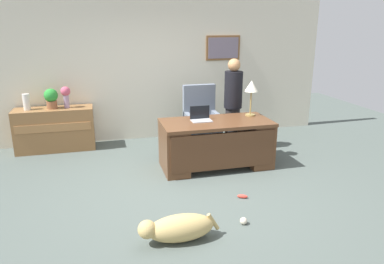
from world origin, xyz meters
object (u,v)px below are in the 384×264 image
(person_standing, at_px, (233,104))
(vase_empty, at_px, (26,102))
(desk_lamp, at_px, (251,88))
(credenza, at_px, (55,129))
(laptop, at_px, (201,117))
(dog_toy_ball, at_px, (244,221))
(dog_toy_bone, at_px, (242,196))
(armchair, at_px, (201,121))
(vase_with_flowers, at_px, (66,94))
(potted_plant, at_px, (51,98))
(desk, at_px, (216,143))
(dog_lying, at_px, (178,228))

(person_standing, xyz_separation_m, vase_empty, (-3.55, 0.82, 0.06))
(desk_lamp, bearing_deg, credenza, 157.73)
(laptop, bearing_deg, dog_toy_ball, -90.33)
(person_standing, distance_m, dog_toy_bone, 2.12)
(person_standing, relative_size, dog_toy_bone, 11.87)
(armchair, xyz_separation_m, vase_with_flowers, (-2.37, 0.57, 0.51))
(vase_with_flowers, xyz_separation_m, dog_toy_bone, (2.34, -2.70, -1.00))
(potted_plant, relative_size, dog_toy_bone, 2.57)
(vase_empty, bearing_deg, laptop, -27.14)
(vase_empty, bearing_deg, desk_lamp, -19.94)
(desk, xyz_separation_m, desk_lamp, (0.66, 0.22, 0.81))
(armchair, bearing_deg, dog_lying, -110.63)
(dog_toy_bone, bearing_deg, vase_empty, 138.15)
(desk_lamp, bearing_deg, dog_toy_bone, -115.81)
(desk_lamp, bearing_deg, desk, -161.74)
(dog_lying, distance_m, potted_plant, 3.87)
(dog_toy_bone, bearing_deg, dog_lying, -144.56)
(person_standing, bearing_deg, desk, -126.62)
(credenza, distance_m, vase_with_flowers, 0.68)
(vase_empty, height_order, potted_plant, potted_plant)
(armchair, distance_m, potted_plant, 2.72)
(vase_empty, distance_m, dog_toy_ball, 4.41)
(dog_lying, height_order, vase_with_flowers, vase_with_flowers)
(desk_lamp, bearing_deg, vase_empty, 160.06)
(person_standing, xyz_separation_m, vase_with_flowers, (-2.89, 0.82, 0.17))
(dog_lying, relative_size, dog_toy_bone, 6.44)
(person_standing, bearing_deg, potted_plant, 165.28)
(vase_empty, relative_size, potted_plant, 0.79)
(dog_lying, distance_m, dog_toy_ball, 0.84)
(desk, xyz_separation_m, vase_empty, (-3.01, 1.55, 0.51))
(desk, bearing_deg, dog_toy_ball, -97.82)
(desk_lamp, distance_m, dog_toy_ball, 2.48)
(dog_lying, distance_m, vase_with_flowers, 3.78)
(credenza, xyz_separation_m, vase_with_flowers, (0.24, 0.00, 0.63))
(desk, height_order, laptop, laptop)
(desk, distance_m, dog_toy_ball, 1.82)
(laptop, xyz_separation_m, dog_toy_ball, (-0.01, -1.89, -0.78))
(dog_toy_bone, bearing_deg, potted_plant, 133.91)
(desk, relative_size, dog_toy_ball, 20.37)
(desk_lamp, height_order, vase_empty, desk_lamp)
(vase_with_flowers, bearing_deg, credenza, -179.68)
(armchair, height_order, vase_empty, armchair)
(desk_lamp, xyz_separation_m, potted_plant, (-3.26, 1.33, -0.25))
(desk, xyz_separation_m, dog_toy_ball, (-0.24, -1.77, -0.37))
(desk_lamp, distance_m, vase_with_flowers, 3.29)
(vase_with_flowers, distance_m, dog_toy_ball, 4.05)
(person_standing, bearing_deg, vase_empty, 166.94)
(dog_lying, bearing_deg, desk, 60.82)
(person_standing, distance_m, desk_lamp, 0.64)
(vase_empty, height_order, dog_toy_bone, vase_empty)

